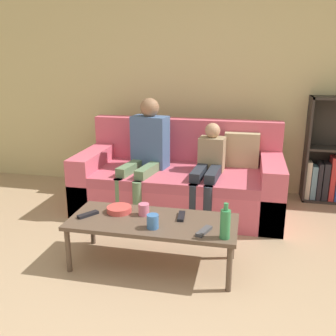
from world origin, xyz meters
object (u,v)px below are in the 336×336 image
object	(u,v)px
tv_remote_2	(181,216)
person_child	(209,166)
cup_far	(144,209)
person_adult	(146,148)
snack_bowl	(119,209)
couch	(181,181)
cup_near	(153,221)
coffee_table	(153,224)
tv_remote_0	(88,214)
bottle	(225,224)
tv_remote_1	(204,231)

from	to	relation	value
tv_remote_2	person_child	bearing A→B (deg)	78.35
person_child	cup_far	bearing A→B (deg)	-107.80
person_adult	snack_bowl	distance (m)	1.03
couch	tv_remote_2	bearing A→B (deg)	-79.42
cup_near	snack_bowl	xyz separation A→B (m)	(-0.33, 0.22, -0.03)
person_adult	coffee_table	bearing A→B (deg)	-62.12
coffee_table	person_adult	world-z (taller)	person_adult
cup_near	person_adult	bearing A→B (deg)	107.27
person_child	couch	bearing A→B (deg)	157.59
coffee_table	tv_remote_2	bearing A→B (deg)	24.24
tv_remote_0	bottle	bearing A→B (deg)	26.51
tv_remote_0	tv_remote_2	distance (m)	0.72
cup_far	tv_remote_2	size ratio (longest dim) A/B	0.53
bottle	cup_near	bearing A→B (deg)	174.73
tv_remote_0	bottle	xyz separation A→B (m)	(1.06, -0.15, 0.10)
cup_far	person_child	bearing A→B (deg)	67.49
cup_far	tv_remote_1	size ratio (longest dim) A/B	0.53
snack_bowl	tv_remote_1	bearing A→B (deg)	-17.25
couch	tv_remote_0	distance (m)	1.32
cup_far	bottle	distance (m)	0.69
cup_near	tv_remote_0	bearing A→B (deg)	169.32
person_child	tv_remote_0	size ratio (longest dim) A/B	5.56
cup_near	tv_remote_1	bearing A→B (deg)	1.01
tv_remote_2	cup_near	bearing A→B (deg)	-132.40
coffee_table	person_child	bearing A→B (deg)	73.53
tv_remote_1	snack_bowl	world-z (taller)	snack_bowl
tv_remote_0	tv_remote_2	size ratio (longest dim) A/B	0.96
cup_near	bottle	distance (m)	0.52
cup_far	tv_remote_0	world-z (taller)	cup_far
person_adult	cup_far	size ratio (longest dim) A/B	12.54
person_adult	cup_near	bearing A→B (deg)	-62.38
bottle	coffee_table	bearing A→B (deg)	161.96
person_adult	tv_remote_1	bearing A→B (deg)	-47.98
person_child	bottle	world-z (taller)	person_child
tv_remote_2	coffee_table	bearing A→B (deg)	-161.25
tv_remote_0	bottle	size ratio (longest dim) A/B	0.66
tv_remote_1	bottle	distance (m)	0.18
tv_remote_0	bottle	distance (m)	1.08
coffee_table	person_child	world-z (taller)	person_child
coffee_table	tv_remote_0	size ratio (longest dim) A/B	7.60
bottle	couch	bearing A→B (deg)	112.02
cup_far	couch	bearing A→B (deg)	85.43
person_adult	cup_near	xyz separation A→B (m)	(0.38, -1.22, -0.24)
coffee_table	tv_remote_0	distance (m)	0.51
person_child	cup_far	xyz separation A→B (m)	(-0.39, -0.95, -0.11)
cup_far	tv_remote_0	bearing A→B (deg)	-165.69
person_child	cup_far	distance (m)	1.04
person_adult	couch	bearing A→B (deg)	26.68
cup_near	bottle	world-z (taller)	bottle
snack_bowl	person_adult	bearing A→B (deg)	92.67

